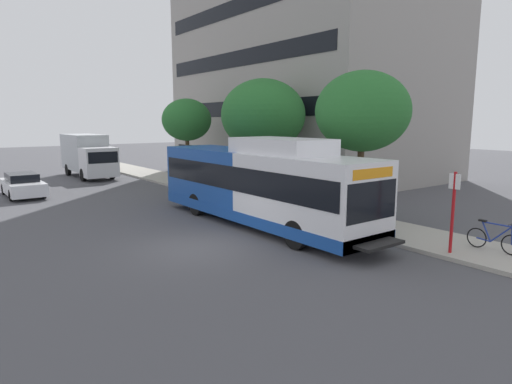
{
  "coord_description": "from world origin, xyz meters",
  "views": [
    {
      "loc": [
        -7.12,
        -12.75,
        4.31
      ],
      "look_at": [
        2.87,
        0.44,
        1.6
      ],
      "focal_mm": 30.65,
      "sensor_mm": 36.0,
      "label": 1
    }
  ],
  "objects": [
    {
      "name": "ground_plane",
      "position": [
        0.0,
        8.0,
        0.0
      ],
      "size": [
        120.0,
        120.0,
        0.0
      ],
      "primitive_type": "plane",
      "color": "#4C4C51"
    },
    {
      "name": "sidewalk_curb",
      "position": [
        7.0,
        6.0,
        0.07
      ],
      "size": [
        3.0,
        56.0,
        0.14
      ],
      "primitive_type": "cube",
      "color": "#A8A399",
      "rests_on": "ground"
    },
    {
      "name": "transit_bus",
      "position": [
        3.74,
        1.36,
        1.7
      ],
      "size": [
        2.58,
        12.25,
        3.65
      ],
      "color": "white",
      "rests_on": "ground"
    },
    {
      "name": "bus_stop_sign_pole",
      "position": [
        5.95,
        -5.77,
        1.65
      ],
      "size": [
        0.1,
        0.36,
        2.6
      ],
      "color": "red",
      "rests_on": "sidewalk_curb"
    },
    {
      "name": "bicycle_parked",
      "position": [
        7.22,
        -6.53,
        0.56
      ],
      "size": [
        0.52,
        1.76,
        1.02
      ],
      "color": "black",
      "rests_on": "sidewalk_curb"
    },
    {
      "name": "street_tree_near_stop",
      "position": [
        7.75,
        -0.56,
        4.68
      ],
      "size": [
        3.99,
        3.99,
        6.25
      ],
      "color": "#4C3823",
      "rests_on": "sidewalk_curb"
    },
    {
      "name": "street_tree_mid_block",
      "position": [
        8.19,
        6.8,
        4.61
      ],
      "size": [
        4.72,
        4.72,
        6.48
      ],
      "color": "#4C3823",
      "rests_on": "sidewalk_curb"
    },
    {
      "name": "street_tree_far_block",
      "position": [
        7.79,
        15.03,
        4.35
      ],
      "size": [
        3.47,
        3.47,
        5.7
      ],
      "color": "#4C3823",
      "rests_on": "sidewalk_curb"
    },
    {
      "name": "parked_car_far_lane",
      "position": [
        -2.84,
        15.14,
        0.66
      ],
      "size": [
        1.8,
        4.5,
        1.33
      ],
      "color": "silver",
      "rests_on": "ground"
    },
    {
      "name": "box_truck_background",
      "position": [
        2.81,
        21.79,
        1.74
      ],
      "size": [
        2.32,
        7.01,
        3.25
      ],
      "color": "silver",
      "rests_on": "ground"
    }
  ]
}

